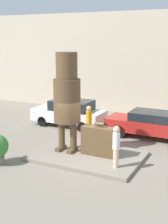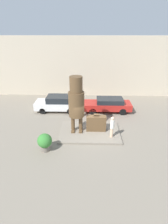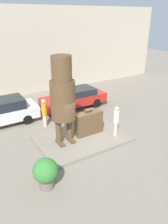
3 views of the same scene
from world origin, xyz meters
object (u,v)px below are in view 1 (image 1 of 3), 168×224
parked_car_red (152,124)px  tourist (116,145)px  parked_car_white (69,113)px  statue_figure (67,94)px  giant_suitcase (99,141)px  worker_hivis (89,121)px

parked_car_red → tourist: bearing=88.0°
parked_car_white → parked_car_red: 5.13m
statue_figure → parked_car_red: statue_figure is taller
giant_suitcase → parked_car_white: giant_suitcase is taller
parked_car_white → statue_figure: bearing=118.1°
giant_suitcase → worker_hivis: worker_hivis is taller
tourist → parked_car_white: 7.07m
giant_suitcase → tourist: bearing=-39.5°
statue_figure → parked_car_white: size_ratio=1.02×
parked_car_white → worker_hivis: worker_hivis is taller
statue_figure → parked_car_white: 5.12m
tourist → worker_hivis: size_ratio=0.97×
statue_figure → giant_suitcase: (1.57, 0.09, -1.99)m
tourist → parked_car_red: 4.99m
parked_car_red → worker_hivis: bearing=28.6°
tourist → parked_car_red: tourist is taller
worker_hivis → tourist: bearing=-49.8°
statue_figure → giant_suitcase: 2.53m
tourist → parked_car_white: size_ratio=0.39×
statue_figure → parked_car_red: 5.42m
statue_figure → giant_suitcase: size_ratio=2.84×
parked_car_white → worker_hivis: size_ratio=2.49×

